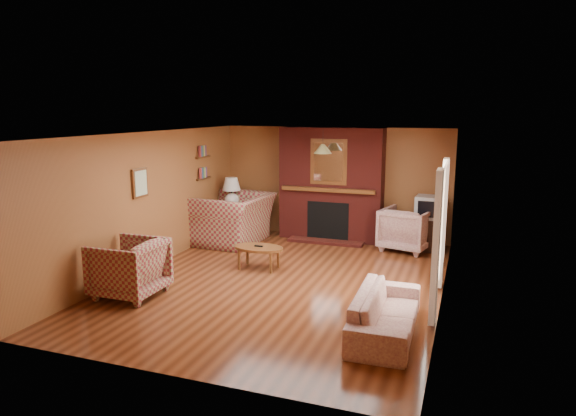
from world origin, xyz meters
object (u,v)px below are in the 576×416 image
at_px(plaid_loveseat, 234,219).
at_px(crt_tv, 429,207).
at_px(coffee_table, 259,249).
at_px(table_lamp, 232,191).
at_px(fireplace, 331,185).
at_px(plaid_armchair, 129,268).
at_px(floral_sofa, 386,312).
at_px(tv_stand, 427,234).
at_px(floral_armchair, 406,229).
at_px(side_table, 232,222).

bearing_deg(plaid_loveseat, crt_tv, 103.93).
height_order(coffee_table, table_lamp, table_lamp).
distance_m(fireplace, plaid_armchair, 4.85).
distance_m(floral_sofa, tv_stand, 4.21).
height_order(plaid_loveseat, tv_stand, plaid_loveseat).
bearing_deg(coffee_table, floral_armchair, 42.92).
bearing_deg(table_lamp, coffee_table, -53.19).
relative_size(coffee_table, side_table, 1.36).
relative_size(coffee_table, table_lamp, 1.36).
xyz_separation_m(fireplace, tv_stand, (2.05, -0.18, -0.86)).
bearing_deg(floral_sofa, coffee_table, 52.01).
bearing_deg(side_table, floral_sofa, -43.93).
xyz_separation_m(fireplace, floral_sofa, (1.90, -4.39, -0.91)).
bearing_deg(side_table, tv_stand, 4.82).
relative_size(plaid_loveseat, table_lamp, 2.39).
distance_m(floral_armchair, coffee_table, 3.13).
xyz_separation_m(floral_sofa, crt_tv, (0.15, 4.20, 0.60)).
bearing_deg(crt_tv, plaid_loveseat, -168.64).
bearing_deg(crt_tv, floral_sofa, -92.05).
distance_m(fireplace, crt_tv, 2.08).
height_order(plaid_armchair, table_lamp, table_lamp).
distance_m(plaid_armchair, coffee_table, 2.30).
bearing_deg(coffee_table, side_table, 126.81).
bearing_deg(plaid_loveseat, tv_stand, 104.01).
xyz_separation_m(fireplace, plaid_armchair, (-1.95, -4.38, -0.75)).
bearing_deg(floral_sofa, tv_stand, -3.27).
xyz_separation_m(floral_sofa, tv_stand, (0.15, 4.20, 0.05)).
distance_m(side_table, table_lamp, 0.70).
distance_m(coffee_table, table_lamp, 2.54).
height_order(floral_sofa, side_table, side_table).
bearing_deg(floral_armchair, side_table, 16.25).
xyz_separation_m(plaid_loveseat, coffee_table, (1.22, -1.52, -0.16)).
height_order(plaid_armchair, floral_sofa, plaid_armchair).
height_order(floral_sofa, coffee_table, floral_sofa).
bearing_deg(table_lamp, floral_sofa, -43.93).
height_order(fireplace, tv_stand, fireplace).
relative_size(floral_sofa, crt_tv, 3.58).
relative_size(fireplace, tv_stand, 3.74).
relative_size(side_table, crt_tv, 1.29).
bearing_deg(side_table, plaid_armchair, -87.77).
xyz_separation_m(plaid_armchair, crt_tv, (4.00, 4.19, 0.43)).
bearing_deg(floral_armchair, coffee_table, 56.56).
distance_m(plaid_armchair, table_lamp, 3.89).
height_order(floral_sofa, tv_stand, tv_stand).
relative_size(floral_armchair, coffee_table, 1.05).
bearing_deg(fireplace, floral_armchair, -12.35).
distance_m(plaid_loveseat, floral_armchair, 3.56).
height_order(floral_sofa, table_lamp, table_lamp).
relative_size(coffee_table, crt_tv, 1.74).
height_order(plaid_loveseat, crt_tv, crt_tv).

